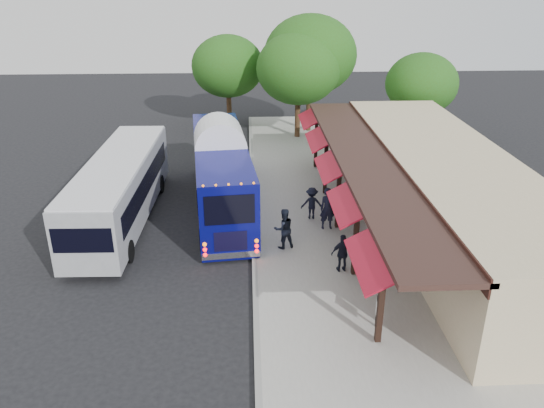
# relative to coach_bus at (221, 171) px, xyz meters

# --- Properties ---
(ground) EXTENTS (90.00, 90.00, 0.00)m
(ground) POSITION_rel_coach_bus_xyz_m (1.45, -6.85, -1.93)
(ground) COLOR black
(ground) RESTS_ON ground
(sidewalk) EXTENTS (10.00, 40.00, 0.15)m
(sidewalk) POSITION_rel_coach_bus_xyz_m (6.45, -2.85, -1.86)
(sidewalk) COLOR #9E9B93
(sidewalk) RESTS_ON ground
(curb) EXTENTS (0.20, 40.00, 0.16)m
(curb) POSITION_rel_coach_bus_xyz_m (1.50, -2.85, -1.86)
(curb) COLOR gray
(curb) RESTS_ON ground
(station_shelter) EXTENTS (8.15, 20.00, 3.60)m
(station_shelter) POSITION_rel_coach_bus_xyz_m (9.83, -2.85, -0.08)
(station_shelter) COLOR tan
(station_shelter) RESTS_ON ground
(coach_bus) EXTENTS (3.51, 11.42, 3.60)m
(coach_bus) POSITION_rel_coach_bus_xyz_m (0.00, 0.00, 0.00)
(coach_bus) COLOR #080A61
(coach_bus) RESTS_ON ground
(city_bus) EXTENTS (2.73, 11.31, 3.03)m
(city_bus) POSITION_rel_coach_bus_xyz_m (-4.55, -1.22, -0.26)
(city_bus) COLOR gray
(city_bus) RESTS_ON ground
(ped_a) EXTENTS (0.72, 0.50, 1.91)m
(ped_a) POSITION_rel_coach_bus_xyz_m (4.80, -2.80, -0.83)
(ped_a) COLOR black
(ped_a) RESTS_ON sidewalk
(ped_b) EXTENTS (1.01, 0.89, 1.74)m
(ped_b) POSITION_rel_coach_bus_xyz_m (2.73, -4.52, -0.91)
(ped_b) COLOR black
(ped_b) RESTS_ON sidewalk
(ped_c) EXTENTS (0.93, 0.47, 1.53)m
(ped_c) POSITION_rel_coach_bus_xyz_m (4.85, -6.50, -1.02)
(ped_c) COLOR black
(ped_c) RESTS_ON sidewalk
(ped_d) EXTENTS (1.00, 0.58, 1.52)m
(ped_d) POSITION_rel_coach_bus_xyz_m (4.21, -1.73, -1.02)
(ped_d) COLOR black
(ped_d) RESTS_ON sidewalk
(sign_board) EXTENTS (0.14, 0.46, 1.03)m
(sign_board) POSITION_rel_coach_bus_xyz_m (5.36, -10.02, -1.09)
(sign_board) COLOR black
(sign_board) RESTS_ON sidewalk
(tree_left) EXTENTS (5.63, 5.63, 7.21)m
(tree_left) POSITION_rel_coach_bus_xyz_m (4.75, 11.67, 2.88)
(tree_left) COLOR #382314
(tree_left) RESTS_ON ground
(tree_mid) EXTENTS (6.40, 6.40, 8.19)m
(tree_mid) POSITION_rel_coach_bus_xyz_m (5.69, 13.22, 3.53)
(tree_mid) COLOR #382314
(tree_mid) RESTS_ON ground
(tree_right) EXTENTS (4.68, 4.68, 6.00)m
(tree_right) POSITION_rel_coach_bus_xyz_m (12.68, 10.20, 2.06)
(tree_right) COLOR #382314
(tree_right) RESTS_ON ground
(tree_far) EXTENTS (5.22, 5.22, 6.68)m
(tree_far) POSITION_rel_coach_bus_xyz_m (-0.05, 14.97, 2.52)
(tree_far) COLOR #382314
(tree_far) RESTS_ON ground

